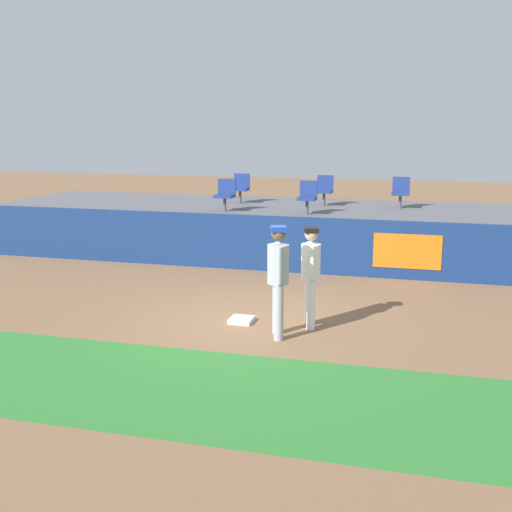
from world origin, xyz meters
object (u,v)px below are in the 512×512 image
seat_back_right (401,191)px  player_runner_visitor (278,274)px  player_fielder_home (311,270)px  first_base (241,320)px  seat_back_left (241,187)px  seat_back_center (325,189)px  seat_front_left (226,193)px  seat_front_center (308,196)px

seat_back_right → player_runner_visitor: bearing=-101.3°
player_fielder_home → player_runner_visitor: size_ratio=0.94×
first_base → player_runner_visitor: 1.44m
seat_back_right → seat_back_left: bearing=-180.0°
seat_back_center → player_runner_visitor: bearing=-86.3°
first_base → seat_front_left: size_ratio=0.48×
player_fielder_home → player_runner_visitor: (-0.42, -0.67, 0.07)m
player_runner_visitor → seat_back_left: bearing=-177.4°
first_base → seat_back_left: bearing=106.4°
seat_front_left → seat_front_center: 2.19m
player_runner_visitor → seat_back_center: bearing=165.8°
player_runner_visitor → seat_front_left: seat_front_left is taller
player_fielder_home → seat_back_center: (-0.93, 7.26, 0.66)m
player_fielder_home → seat_back_center: bearing=171.0°
seat_front_left → seat_front_center: (2.19, -0.00, -0.00)m
seat_back_right → first_base: bearing=-108.0°
player_runner_visitor → seat_back_right: 8.10m
player_fielder_home → seat_front_center: (-1.07, 5.46, 0.66)m
first_base → seat_back_center: bearing=87.7°
seat_front_left → seat_back_right: same height
player_runner_visitor → seat_back_left: size_ratio=2.21×
player_runner_visitor → seat_back_center: size_ratio=2.21×
seat_front_center → player_runner_visitor: bearing=-83.9°
seat_back_right → seat_front_center: (-2.24, -1.80, -0.00)m
first_base → seat_back_left: (-2.16, 7.33, 1.63)m
seat_back_left → player_fielder_home: bearing=-65.0°
seat_back_right → seat_front_center: size_ratio=1.00×
seat_front_left → seat_back_right: (4.43, 1.80, -0.00)m
first_base → seat_back_left: size_ratio=0.48×
seat_back_center → seat_back_left: bearing=180.0°
player_fielder_home → seat_back_left: (-3.38, 7.26, 0.66)m
seat_front_left → seat_back_right: size_ratio=1.00×
seat_front_left → seat_back_left: (-0.11, 1.80, -0.00)m
seat_front_center → seat_back_right: bearing=38.8°
seat_back_center → seat_front_center: (-0.15, -1.80, -0.00)m
seat_front_left → seat_back_left: size_ratio=1.00×
player_fielder_home → seat_front_left: size_ratio=2.08×
player_runner_visitor → seat_back_center: 7.96m
first_base → seat_back_right: 7.88m
seat_front_center → first_base: bearing=-91.5°
first_base → seat_back_center: (0.29, 7.33, 1.63)m
seat_back_right → seat_front_center: 2.87m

